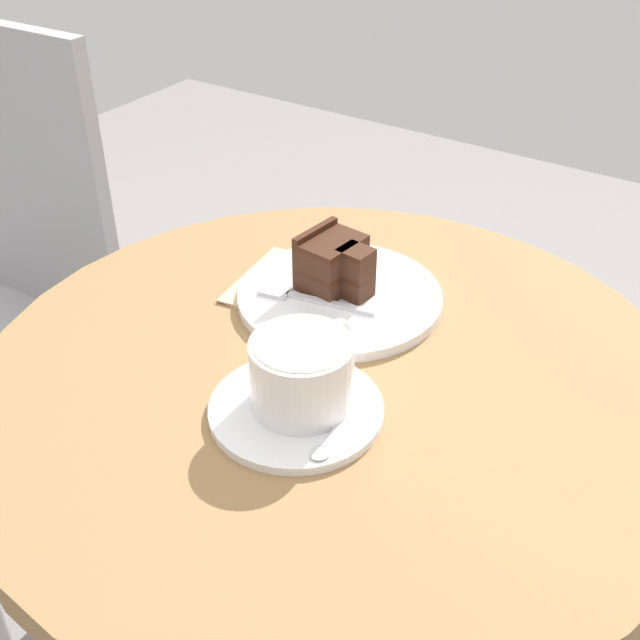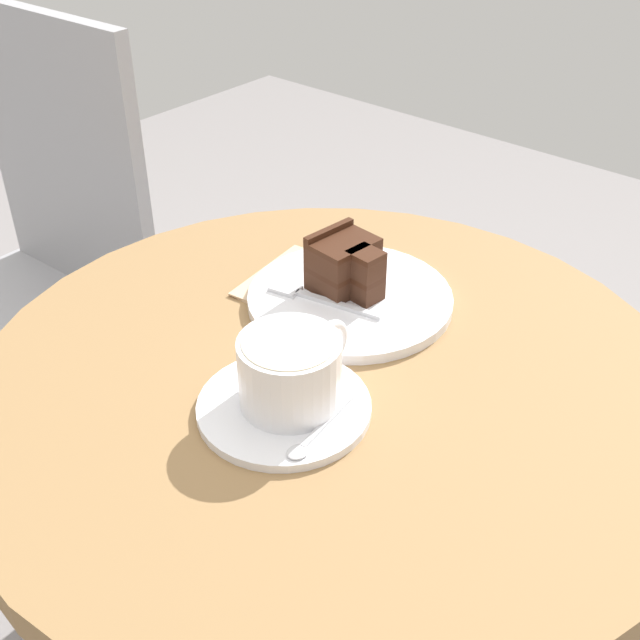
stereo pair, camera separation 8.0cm
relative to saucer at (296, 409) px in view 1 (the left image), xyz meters
name	(u,v)px [view 1 (the left image)]	position (x,y,z in m)	size (l,w,h in m)	color
cafe_table	(332,454)	(0.07, 0.01, -0.12)	(0.72, 0.72, 0.69)	olive
saucer	(296,409)	(0.00, 0.00, 0.00)	(0.16, 0.16, 0.01)	white
coffee_cup	(303,372)	(0.01, 0.00, 0.04)	(0.13, 0.10, 0.07)	white
teaspoon	(333,434)	(-0.02, -0.05, 0.01)	(0.10, 0.02, 0.00)	silver
cake_plate	(340,297)	(0.18, 0.07, 0.00)	(0.23, 0.23, 0.01)	white
cake_slice	(334,264)	(0.19, 0.08, 0.04)	(0.08, 0.08, 0.06)	#422619
fork	(303,297)	(0.15, 0.09, 0.01)	(0.04, 0.14, 0.00)	silver
napkin	(304,289)	(0.18, 0.11, 0.00)	(0.15, 0.17, 0.00)	tan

